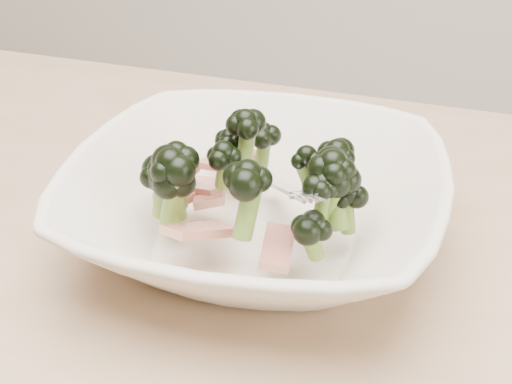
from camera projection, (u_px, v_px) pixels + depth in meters
The scene contains 2 objects.
dining_table at pixel (160, 345), 0.65m from camera, with size 1.20×0.80×0.75m.
broccoli_dish at pixel (256, 201), 0.59m from camera, with size 0.34×0.34×0.12m.
Camera 1 is at (0.24, -0.43, 1.10)m, focal length 50.00 mm.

